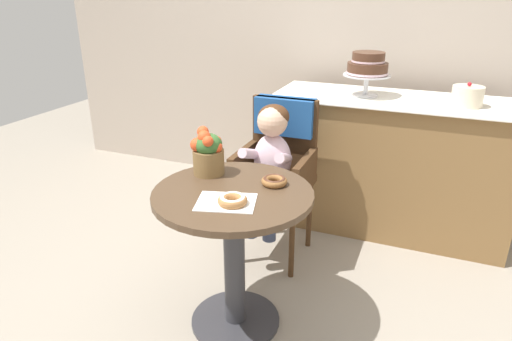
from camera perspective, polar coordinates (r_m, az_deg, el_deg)
The scene contains 12 objects.
ground_plane at distance 2.40m, azimuth -2.58°, elevation -18.40°, with size 8.00×8.00×0.00m, color gray.
back_wall at distance 3.59m, azimuth 9.99°, elevation 18.58°, with size 4.80×0.10×2.70m, color #B2A393.
cafe_table at distance 2.10m, azimuth -2.82°, elevation -7.86°, with size 0.72×0.72×0.72m.
wicker_chair at distance 2.69m, azimuth 2.95°, elevation 2.18°, with size 0.42×0.45×0.95m.
seated_child at distance 2.54m, azimuth 1.81°, elevation 1.87°, with size 0.27×0.32×0.73m.
paper_napkin at distance 1.91m, azimuth -3.78°, elevation -3.99°, with size 0.25×0.19×0.00m, color white.
donut_front at distance 1.88m, azimuth -2.97°, elevation -3.70°, with size 0.12×0.12×0.04m.
donut_mid at distance 2.06m, azimuth 2.32°, elevation -1.28°, with size 0.12×0.12×0.04m.
flower_vase at distance 2.16m, azimuth -6.06°, elevation 2.40°, with size 0.15×0.15×0.23m.
display_counter at distance 3.16m, azimuth 16.45°, elevation 0.77°, with size 1.56×0.62×0.90m.
tiered_cake_stand at distance 3.02m, azimuth 13.87°, elevation 12.55°, with size 0.30×0.30×0.28m.
round_layer_cake at distance 2.97m, azimuth 25.07°, elevation 8.48°, with size 0.18×0.18×0.14m.
Camera 1 is at (0.78, -1.65, 1.57)m, focal length 31.77 mm.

